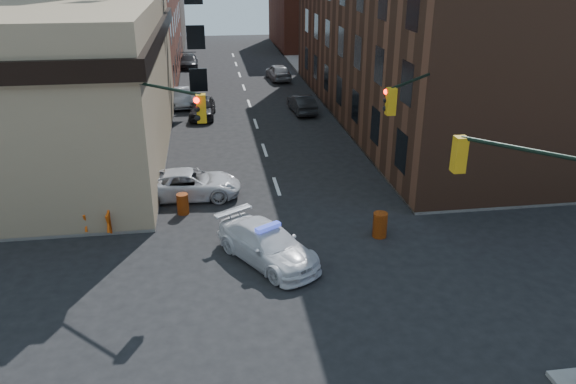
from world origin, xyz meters
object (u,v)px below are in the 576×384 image
object	(u,v)px
barrel_bank	(183,204)
barricade_nw_a	(100,220)
pedestrian_a	(143,209)
pickup	(189,184)
parked_car_enear	(302,104)
barrel_road	(380,225)
pedestrian_b	(6,205)
parked_car_wfar	(181,97)
police_car	(267,244)
parked_car_wnear	(202,107)

from	to	relation	value
barrel_bank	barricade_nw_a	distance (m)	3.86
pedestrian_a	barrel_bank	xyz separation A→B (m)	(1.69, 1.30, -0.46)
pickup	pedestrian_a	xyz separation A→B (m)	(-1.97, -3.23, 0.24)
parked_car_enear	barricade_nw_a	xyz separation A→B (m)	(-12.16, -18.84, -0.05)
barrel_road	pedestrian_b	bearing A→B (deg)	168.91
pedestrian_a	pedestrian_b	world-z (taller)	pedestrian_b
pedestrian_b	parked_car_wfar	bearing A→B (deg)	50.24
pedestrian_b	barrel_road	distance (m)	16.54
barrel_bank	barricade_nw_a	xyz separation A→B (m)	(-3.53, -1.56, 0.15)
police_car	parked_car_wfar	world-z (taller)	police_car
police_car	parked_car_wfar	bearing A→B (deg)	67.84
parked_car_wnear	parked_car_wfar	size ratio (longest dim) A/B	1.03
parked_car_wfar	barrel_road	bearing A→B (deg)	-75.74
parked_car_wfar	police_car	bearing A→B (deg)	-87.29
parked_car_enear	parked_car_wfar	bearing A→B (deg)	-25.32
police_car	barrel_road	world-z (taller)	police_car
pedestrian_b	barricade_nw_a	world-z (taller)	pedestrian_b
parked_car_enear	pickup	bearing A→B (deg)	56.55
parked_car_wfar	barrel_road	world-z (taller)	parked_car_wfar
parked_car_enear	barricade_nw_a	world-z (taller)	parked_car_enear
pedestrian_a	parked_car_wfar	bearing A→B (deg)	119.57
police_car	barrel_road	xyz separation A→B (m)	(5.06, 1.37, -0.18)
barrel_road	barrel_bank	bearing A→B (deg)	157.07
parked_car_wnear	barricade_nw_a	size ratio (longest dim) A/B	3.33
barrel_road	barricade_nw_a	distance (m)	12.24
pickup	pedestrian_a	bearing A→B (deg)	151.27
pickup	barrel_bank	bearing A→B (deg)	174.24
barrel_bank	barricade_nw_a	world-z (taller)	barricade_nw_a
pedestrian_a	barrel_road	size ratio (longest dim) A/B	1.44
barrel_road	parked_car_wfar	bearing A→B (deg)	110.74
police_car	barricade_nw_a	xyz separation A→B (m)	(-7.00, 3.43, -0.09)
police_car	pedestrian_a	size ratio (longest dim) A/B	3.15
pedestrian_b	police_car	bearing A→B (deg)	-43.67
barrel_bank	pickup	bearing A→B (deg)	81.56
pickup	barricade_nw_a	size ratio (longest dim) A/B	3.89
parked_car_wnear	pedestrian_b	world-z (taller)	pedestrian_b
pedestrian_a	pedestrian_b	xyz separation A→B (m)	(-6.00, 0.87, 0.19)
police_car	parked_car_enear	world-z (taller)	police_car
pedestrian_a	parked_car_enear	bearing A→B (deg)	93.12
parked_car_wfar	barrel_road	xyz separation A→B (m)	(9.22, -24.36, -0.15)
pedestrian_b	pickup	bearing A→B (deg)	-4.95
police_car	barricade_nw_a	world-z (taller)	police_car
pedestrian_b	barricade_nw_a	size ratio (longest dim) A/B	1.49
parked_car_enear	pedestrian_a	distance (m)	21.25
police_car	parked_car_enear	size ratio (longest dim) A/B	1.19
parked_car_wnear	pedestrian_a	bearing A→B (deg)	-94.12
parked_car_wfar	barricade_nw_a	world-z (taller)	parked_car_wfar
barricade_nw_a	pedestrian_b	bearing A→B (deg)	178.42
parked_car_wfar	pedestrian_a	world-z (taller)	pedestrian_a
police_car	parked_car_wnear	xyz separation A→B (m)	(-2.44, 22.03, 0.02)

